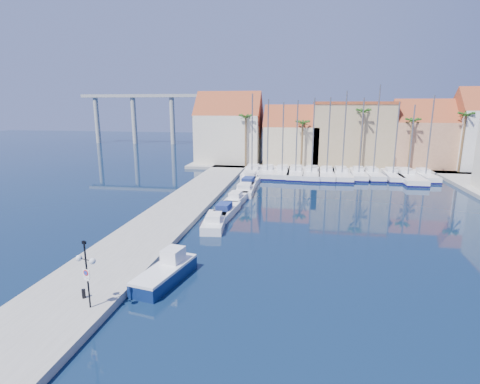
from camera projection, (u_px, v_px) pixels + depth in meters
name	position (u px, v px, depth m)	size (l,w,h in m)	color
ground	(239.00, 266.00, 27.13)	(260.00, 260.00, 0.00)	black
quay_west	(180.00, 208.00, 41.50)	(6.00, 77.00, 0.50)	gray
shore_north	(333.00, 165.00, 71.53)	(54.00, 16.00, 0.50)	gray
lamp_post	(86.00, 264.00, 20.10)	(1.30, 0.61, 3.91)	black
bollard	(84.00, 294.00, 21.65)	(0.22, 0.22, 0.54)	black
fishing_boat	(166.00, 272.00, 24.79)	(2.91, 5.78, 1.93)	#0D2050
motorboat_west_0	(215.00, 221.00, 35.93)	(2.54, 6.18, 1.40)	white
motorboat_west_1	(225.00, 210.00, 39.68)	(2.33, 5.99, 1.40)	white
motorboat_west_2	(237.00, 198.00, 44.77)	(2.21, 5.70, 1.40)	white
motorboat_west_3	(245.00, 189.00, 49.52)	(2.43, 6.78, 1.40)	white
motorboat_west_4	(249.00, 183.00, 53.72)	(2.54, 6.67, 1.40)	white
motorboat_west_5	(251.00, 177.00, 58.36)	(2.35, 6.99, 1.40)	white
sailboat_0	(252.00, 172.00, 61.93)	(2.87, 10.20, 13.16)	white
sailboat_1	(267.00, 172.00, 61.83)	(2.64, 9.11, 12.34)	white
sailboat_2	(282.00, 173.00, 61.42)	(2.62, 9.36, 11.85)	white
sailboat_3	(296.00, 173.00, 61.12)	(2.77, 10.00, 12.12)	white
sailboat_4	(311.00, 173.00, 60.58)	(3.02, 10.16, 12.49)	white
sailboat_5	(327.00, 174.00, 60.07)	(2.94, 9.75, 12.57)	white
sailboat_6	(341.00, 174.00, 59.90)	(2.81, 9.96, 13.51)	white
sailboat_7	(358.00, 174.00, 60.09)	(2.74, 8.85, 12.52)	white
sailboat_8	(372.00, 174.00, 59.93)	(2.85, 8.97, 14.44)	white
sailboat_9	(392.00, 175.00, 59.11)	(2.48, 8.71, 11.90)	white
sailboat_10	(406.00, 176.00, 58.25)	(3.48, 11.97, 11.46)	white
sailboat_11	(424.00, 175.00, 58.59)	(2.70, 8.28, 12.84)	white
building_0	(229.00, 131.00, 72.39)	(12.30, 9.00, 13.50)	beige
building_1	(292.00, 138.00, 70.72)	(10.30, 8.00, 11.00)	#C8B18D
building_2	(351.00, 133.00, 69.68)	(14.20, 10.20, 11.50)	tan
building_3	(421.00, 137.00, 66.85)	(10.30, 8.00, 12.00)	#B07B59
building_4	(479.00, 131.00, 64.18)	(8.30, 8.00, 14.00)	white
palm_0	(246.00, 118.00, 66.36)	(2.60, 2.60, 10.15)	brown
palm_1	(303.00, 124.00, 64.95)	(2.60, 2.60, 9.15)	brown
palm_2	(363.00, 113.00, 62.90)	(2.60, 2.60, 11.15)	brown
palm_3	(413.00, 122.00, 61.92)	(2.60, 2.60, 9.65)	brown
palm_4	(466.00, 117.00, 60.40)	(2.60, 2.60, 10.65)	brown
viaduct	(155.00, 109.00, 109.88)	(48.00, 2.20, 14.45)	#9E9E99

